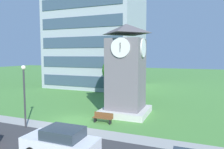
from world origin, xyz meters
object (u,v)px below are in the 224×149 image
Objects in this scene: street_lamp at (24,89)px; parked_car_white at (61,141)px; clock_tower at (126,75)px; tree_streetside at (116,70)px; park_bench at (103,118)px.

parked_car_white is (5.59, -2.97, -2.37)m from street_lamp.
clock_tower is 9.38m from street_lamp.
clock_tower reaches higher than parked_car_white.
tree_streetside reaches higher than parked_car_white.
street_lamp is (-5.44, -3.41, 2.77)m from park_bench.
parked_car_white reaches higher than park_bench.
clock_tower is 1.75× the size of street_lamp.
clock_tower is 4.95m from park_bench.
park_bench is 6.39m from parked_car_white.
street_lamp reaches higher than parked_car_white.
park_bench is 0.40× the size of parked_car_white.
tree_streetside is 17.61m from parked_car_white.
tree_streetside is at bearing 99.99° from parked_car_white.
clock_tower reaches higher than park_bench.
park_bench is (-1.00, -3.37, -3.48)m from clock_tower.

